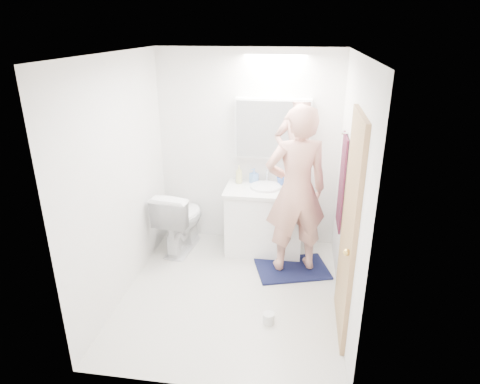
% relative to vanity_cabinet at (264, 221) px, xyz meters
% --- Properties ---
extents(floor, '(2.50, 2.50, 0.00)m').
position_rel_vanity_cabinet_xyz_m(floor, '(-0.25, -0.96, -0.39)').
color(floor, silver).
rests_on(floor, ground).
extents(ceiling, '(2.50, 2.50, 0.00)m').
position_rel_vanity_cabinet_xyz_m(ceiling, '(-0.25, -0.96, 2.01)').
color(ceiling, white).
rests_on(ceiling, floor).
extents(wall_back, '(2.50, 0.00, 2.50)m').
position_rel_vanity_cabinet_xyz_m(wall_back, '(-0.25, 0.29, 0.81)').
color(wall_back, white).
rests_on(wall_back, floor).
extents(wall_front, '(2.50, 0.00, 2.50)m').
position_rel_vanity_cabinet_xyz_m(wall_front, '(-0.25, -2.21, 0.81)').
color(wall_front, white).
rests_on(wall_front, floor).
extents(wall_left, '(0.00, 2.50, 2.50)m').
position_rel_vanity_cabinet_xyz_m(wall_left, '(-1.35, -0.96, 0.81)').
color(wall_left, white).
rests_on(wall_left, floor).
extents(wall_right, '(0.00, 2.50, 2.50)m').
position_rel_vanity_cabinet_xyz_m(wall_right, '(0.85, -0.96, 0.81)').
color(wall_right, white).
rests_on(wall_right, floor).
extents(vanity_cabinet, '(0.90, 0.55, 0.78)m').
position_rel_vanity_cabinet_xyz_m(vanity_cabinet, '(0.00, 0.00, 0.00)').
color(vanity_cabinet, white).
rests_on(vanity_cabinet, floor).
extents(countertop, '(0.95, 0.58, 0.04)m').
position_rel_vanity_cabinet_xyz_m(countertop, '(-0.00, -0.00, 0.41)').
color(countertop, silver).
rests_on(countertop, vanity_cabinet).
extents(sink_basin, '(0.36, 0.36, 0.03)m').
position_rel_vanity_cabinet_xyz_m(sink_basin, '(-0.00, 0.03, 0.45)').
color(sink_basin, white).
rests_on(sink_basin, countertop).
extents(faucet, '(0.02, 0.02, 0.16)m').
position_rel_vanity_cabinet_xyz_m(faucet, '(-0.00, 0.22, 0.51)').
color(faucet, silver).
rests_on(faucet, countertop).
extents(medicine_cabinet, '(0.88, 0.14, 0.70)m').
position_rel_vanity_cabinet_xyz_m(medicine_cabinet, '(0.05, 0.21, 1.11)').
color(medicine_cabinet, white).
rests_on(medicine_cabinet, wall_back).
extents(mirror_panel, '(0.84, 0.01, 0.66)m').
position_rel_vanity_cabinet_xyz_m(mirror_panel, '(0.05, 0.13, 1.11)').
color(mirror_panel, silver).
rests_on(mirror_panel, medicine_cabinet).
extents(toilet, '(0.54, 0.84, 0.80)m').
position_rel_vanity_cabinet_xyz_m(toilet, '(-1.03, -0.11, 0.01)').
color(toilet, white).
rests_on(toilet, floor).
extents(bath_rug, '(0.93, 0.76, 0.02)m').
position_rel_vanity_cabinet_xyz_m(bath_rug, '(0.37, -0.41, -0.38)').
color(bath_rug, '#121639').
rests_on(bath_rug, floor).
extents(person, '(0.78, 0.62, 1.86)m').
position_rel_vanity_cabinet_xyz_m(person, '(0.37, -0.41, 0.59)').
color(person, tan).
rests_on(person, bath_rug).
extents(door, '(0.04, 0.80, 2.00)m').
position_rel_vanity_cabinet_xyz_m(door, '(0.83, -1.31, 0.61)').
color(door, tan).
rests_on(door, wall_right).
extents(door_knob, '(0.06, 0.06, 0.06)m').
position_rel_vanity_cabinet_xyz_m(door_knob, '(0.79, -1.61, 0.56)').
color(door_knob, gold).
rests_on(door_knob, door).
extents(towel, '(0.02, 0.42, 1.00)m').
position_rel_vanity_cabinet_xyz_m(towel, '(0.83, -0.41, 0.71)').
color(towel, '#17133C').
rests_on(towel, wall_right).
extents(towel_hook, '(0.07, 0.02, 0.02)m').
position_rel_vanity_cabinet_xyz_m(towel_hook, '(0.82, -0.41, 1.23)').
color(towel_hook, silver).
rests_on(towel_hook, wall_right).
extents(soap_bottle_a, '(0.09, 0.09, 0.22)m').
position_rel_vanity_cabinet_xyz_m(soap_bottle_a, '(-0.34, 0.15, 0.54)').
color(soap_bottle_a, '#CAC883').
rests_on(soap_bottle_a, countertop).
extents(soap_bottle_b, '(0.12, 0.12, 0.18)m').
position_rel_vanity_cabinet_xyz_m(soap_bottle_b, '(-0.16, 0.18, 0.52)').
color(soap_bottle_b, '#6292D3').
rests_on(soap_bottle_b, countertop).
extents(toothbrush_cup, '(0.13, 0.13, 0.10)m').
position_rel_vanity_cabinet_xyz_m(toothbrush_cup, '(0.17, 0.16, 0.48)').
color(toothbrush_cup, '#4067C1').
rests_on(toothbrush_cup, countertop).
extents(toilet_paper_roll, '(0.11, 0.11, 0.10)m').
position_rel_vanity_cabinet_xyz_m(toilet_paper_roll, '(0.18, -1.38, -0.34)').
color(toilet_paper_roll, silver).
rests_on(toilet_paper_roll, floor).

